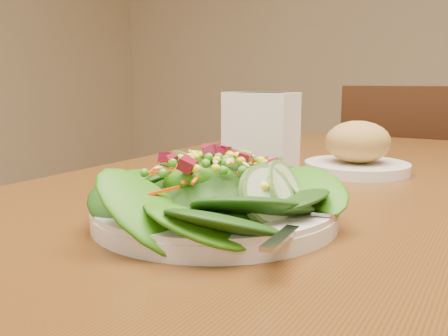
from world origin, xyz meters
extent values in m
cube|color=#5A3116|center=(0.00, 0.00, 0.73)|extent=(0.90, 1.40, 0.04)
cylinder|color=black|center=(-0.39, 0.64, 0.35)|extent=(0.07, 0.07, 0.71)
cube|color=black|center=(-0.09, 1.05, 0.42)|extent=(0.44, 0.44, 0.04)
cylinder|color=black|center=(-0.28, 1.21, 0.20)|extent=(0.04, 0.04, 0.40)
cylinder|color=black|center=(-0.25, 0.86, 0.20)|extent=(0.04, 0.04, 0.40)
cube|color=black|center=(-0.08, 0.86, 0.66)|extent=(0.39, 0.06, 0.45)
cylinder|color=white|center=(-0.09, -0.23, 0.76)|extent=(0.26, 0.26, 0.02)
ellipsoid|color=#183409|center=(-0.09, -0.23, 0.79)|extent=(0.18, 0.18, 0.04)
cube|color=silver|center=(0.03, -0.26, 0.77)|extent=(0.05, 0.18, 0.01)
cylinder|color=white|center=(-0.03, 0.14, 0.76)|extent=(0.17, 0.17, 0.02)
ellipsoid|color=#AE8941|center=(-0.03, 0.14, 0.80)|extent=(0.11, 0.11, 0.07)
cube|color=white|center=(-0.14, -0.01, 0.82)|extent=(0.11, 0.06, 0.13)
cube|color=white|center=(-0.14, -0.01, 0.83)|extent=(0.09, 0.05, 0.11)
camera|label=1|loc=(0.18, -0.68, 0.90)|focal=40.00mm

